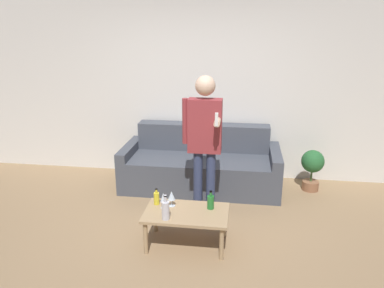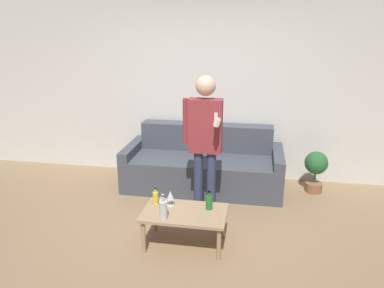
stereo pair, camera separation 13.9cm
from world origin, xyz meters
TOP-DOWN VIEW (x-y plane):
  - ground_plane at (0.00, 0.00)m, footprint 16.00×16.00m
  - wall_back at (0.00, 2.09)m, footprint 8.00×0.06m
  - couch at (0.09, 1.61)m, footprint 2.18×0.92m
  - coffee_table at (0.12, 0.08)m, footprint 0.86×0.53m
  - bottle_orange at (-0.06, -0.10)m, footprint 0.08×0.08m
  - bottle_green at (-0.22, 0.20)m, footprint 0.06×0.06m
  - bottle_dark at (0.36, 0.18)m, footprint 0.07×0.07m
  - wine_glass_near at (-0.05, 0.18)m, footprint 0.08×0.08m
  - wine_glass_far at (-0.13, 0.13)m, footprint 0.07×0.07m
  - person_standing_front at (0.23, 0.73)m, footprint 0.45×0.42m
  - potted_plant at (1.63, 1.67)m, footprint 0.31×0.31m

SIDE VIEW (x-z plane):
  - ground_plane at x=0.00m, z-range 0.00..0.00m
  - couch at x=0.09m, z-range -0.11..0.73m
  - coffee_table at x=0.12m, z-range 0.14..0.53m
  - potted_plant at x=1.63m, z-range 0.07..0.65m
  - bottle_green at x=-0.22m, z-range 0.36..0.55m
  - bottle_dark at x=0.36m, z-range 0.36..0.56m
  - bottle_orange at x=-0.06m, z-range 0.36..0.61m
  - wine_glass_near at x=-0.05m, z-range 0.41..0.58m
  - wine_glass_far at x=-0.13m, z-range 0.41..0.58m
  - person_standing_front at x=0.23m, z-range 0.17..1.86m
  - wall_back at x=0.00m, z-range 0.00..2.70m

